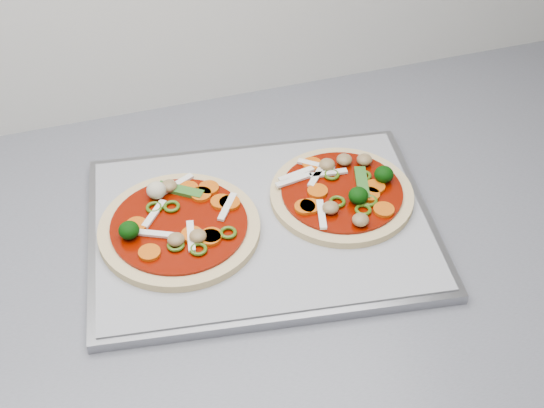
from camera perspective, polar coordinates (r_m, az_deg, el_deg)
name	(u,v)px	position (r m, az deg, el deg)	size (l,w,h in m)	color
countertop	(367,227)	(0.95, 7.17, -1.76)	(3.60, 0.60, 0.04)	slate
baking_tray	(261,227)	(0.90, -0.81, -1.71)	(0.41, 0.30, 0.01)	gray
parchment	(261,222)	(0.90, -0.81, -1.36)	(0.39, 0.28, 0.00)	#9FA0A4
pizza_left	(179,226)	(0.89, -7.03, -1.64)	(0.23, 0.23, 0.03)	tan
pizza_right	(343,193)	(0.93, 5.38, 0.86)	(0.24, 0.24, 0.03)	tan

